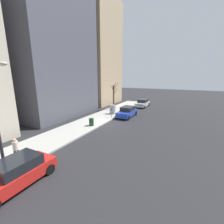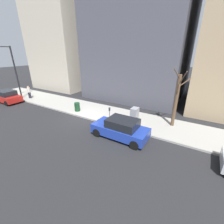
# 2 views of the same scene
# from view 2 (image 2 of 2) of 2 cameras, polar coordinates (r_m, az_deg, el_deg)

# --- Properties ---
(ground_plane) EXTENTS (120.00, 120.00, 0.00)m
(ground_plane) POSITION_cam_2_polar(r_m,az_deg,el_deg) (14.86, -10.83, -2.37)
(ground_plane) COLOR #232326
(sidewalk) EXTENTS (4.00, 36.00, 0.15)m
(sidewalk) POSITION_cam_2_polar(r_m,az_deg,el_deg) (16.24, -6.23, 0.37)
(sidewalk) COLOR #9E9B93
(sidewalk) RESTS_ON ground
(parked_car_blue) EXTENTS (1.96, 4.22, 1.52)m
(parked_car_blue) POSITION_cam_2_polar(r_m,az_deg,el_deg) (11.22, 3.34, -6.31)
(parked_car_blue) COLOR #1E389E
(parked_car_blue) RESTS_ON ground
(parked_car_red) EXTENTS (1.94, 4.21, 1.52)m
(parked_car_red) POSITION_cam_2_polar(r_m,az_deg,el_deg) (23.30, -35.20, 4.87)
(parked_car_red) COLOR red
(parked_car_red) RESTS_ON ground
(parking_meter) EXTENTS (0.14, 0.10, 1.35)m
(parking_meter) POSITION_cam_2_polar(r_m,az_deg,el_deg) (13.27, -0.95, -0.41)
(parking_meter) COLOR slate
(parking_meter) RESTS_ON sidewalk
(utility_box) EXTENTS (0.83, 0.61, 1.43)m
(utility_box) POSITION_cam_2_polar(r_m,az_deg,el_deg) (13.18, 8.54, -1.45)
(utility_box) COLOR #A8A399
(utility_box) RESTS_ON sidewalk
(streetlamp) EXTENTS (1.97, 0.32, 6.50)m
(streetlamp) POSITION_cam_2_polar(r_m,az_deg,el_deg) (23.11, -33.59, 13.56)
(streetlamp) COLOR black
(streetlamp) RESTS_ON sidewalk
(bare_tree) EXTENTS (1.30, 1.22, 4.81)m
(bare_tree) POSITION_cam_2_polar(r_m,az_deg,el_deg) (13.13, 23.30, 4.36)
(bare_tree) COLOR brown
(bare_tree) RESTS_ON sidewalk
(trash_bin) EXTENTS (0.56, 0.56, 0.90)m
(trash_bin) POSITION_cam_2_polar(r_m,az_deg,el_deg) (16.26, -13.12, 1.92)
(trash_bin) COLOR #14381E
(trash_bin) RESTS_ON sidewalk
(pedestrian_near_meter) EXTENTS (0.36, 0.39, 1.66)m
(pedestrian_near_meter) POSITION_cam_2_polar(r_m,az_deg,el_deg) (22.98, -29.10, 6.88)
(pedestrian_near_meter) COLOR #1E1E2D
(pedestrian_near_meter) RESTS_ON sidewalk
(office_tower_right) EXTENTS (9.27, 9.27, 17.05)m
(office_tower_right) POSITION_cam_2_polar(r_m,az_deg,el_deg) (29.30, -17.39, 26.14)
(office_tower_right) COLOR #BCB29E
(office_tower_right) RESTS_ON ground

